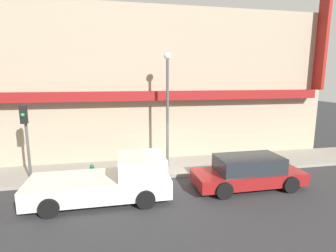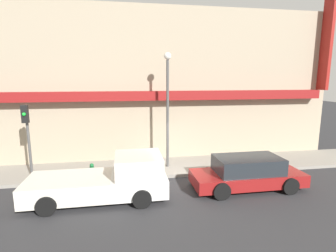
% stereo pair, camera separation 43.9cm
% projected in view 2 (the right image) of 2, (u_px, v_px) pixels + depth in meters
% --- Properties ---
extents(ground_plane, '(80.00, 80.00, 0.00)m').
position_uv_depth(ground_plane, '(178.00, 177.00, 12.75)').
color(ground_plane, '#2D2D30').
extents(sidewalk, '(36.00, 2.85, 0.16)m').
position_uv_depth(sidewalk, '(173.00, 166.00, 14.11)').
color(sidewalk, gray).
rests_on(sidewalk, ground).
extents(building, '(19.80, 3.80, 10.24)m').
position_uv_depth(building, '(165.00, 85.00, 16.17)').
color(building, tan).
rests_on(building, ground).
extents(pickup_truck, '(5.40, 2.30, 1.75)m').
position_uv_depth(pickup_truck, '(108.00, 180.00, 10.42)').
color(pickup_truck, white).
rests_on(pickup_truck, ground).
extents(parked_car, '(4.83, 1.99, 1.42)m').
position_uv_depth(parked_car, '(247.00, 173.00, 11.40)').
color(parked_car, maroon).
rests_on(parked_car, ground).
extents(fire_hydrant, '(0.20, 0.20, 0.62)m').
position_uv_depth(fire_hydrant, '(92.00, 170.00, 12.48)').
color(fire_hydrant, '#196633').
rests_on(fire_hydrant, sidewalk).
extents(street_lamp, '(0.36, 0.36, 5.86)m').
position_uv_depth(street_lamp, '(168.00, 98.00, 13.25)').
color(street_lamp, '#4C4C4C').
rests_on(street_lamp, sidewalk).
extents(traffic_light, '(0.28, 0.42, 3.44)m').
position_uv_depth(traffic_light, '(27.00, 128.00, 11.81)').
color(traffic_light, '#4C4C4C').
rests_on(traffic_light, sidewalk).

